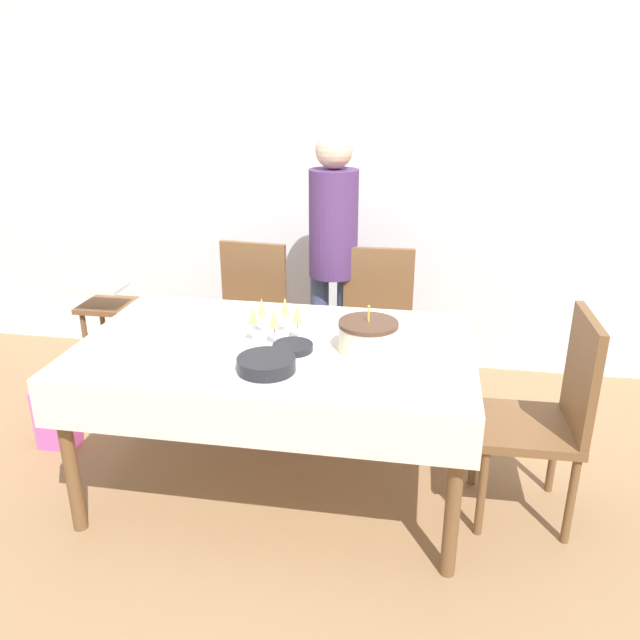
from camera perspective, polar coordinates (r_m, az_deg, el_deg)
ground_plane at (r=3.13m, az=-3.71°, el=-14.85°), size 12.00×12.00×0.00m
wall_back at (r=4.08m, az=1.00°, el=14.28°), size 8.00×0.05×2.70m
dining_table at (r=2.80m, az=-4.02°, el=-4.03°), size 1.73×1.04×0.75m
dining_chair_far_left at (r=3.68m, az=-6.56°, el=0.12°), size 0.46×0.46×0.96m
dining_chair_far_right at (r=3.55m, az=5.17°, el=-0.62°), size 0.44×0.44×0.96m
dining_chair_right_end at (r=2.84m, az=20.17°, el=-7.78°), size 0.43×0.43×0.96m
birthday_cake at (r=2.65m, az=4.41°, el=-1.52°), size 0.25×0.25×0.21m
champagne_tray at (r=2.75m, az=-4.20°, el=-0.37°), size 0.31×0.31×0.18m
plate_stack_main at (r=2.49m, az=-4.94°, el=-4.04°), size 0.24×0.24×0.06m
plate_stack_dessert at (r=2.68m, az=-2.51°, el=-2.49°), size 0.17×0.17×0.03m
cake_knife at (r=2.51m, az=5.72°, el=-4.55°), size 0.29×0.10×0.00m
fork_pile at (r=2.81m, az=-10.21°, el=-1.71°), size 0.17×0.06×0.02m
napkin_pile at (r=2.95m, az=-9.82°, el=-0.65°), size 0.15×0.15×0.01m
person_standing at (r=3.61m, az=1.23°, el=6.90°), size 0.28×0.28×1.58m
high_chair at (r=4.02m, az=-18.89°, el=0.26°), size 0.33×0.35×0.71m
gift_bag at (r=3.61m, az=-22.97°, el=-8.30°), size 0.20×0.12×0.33m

